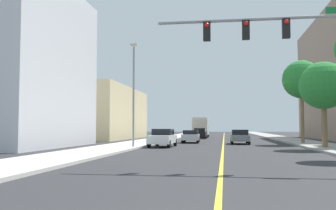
{
  "coord_description": "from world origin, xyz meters",
  "views": [
    {
      "loc": [
        0.15,
        -4.35,
        1.66
      ],
      "look_at": [
        -3.11,
        17.07,
        2.96
      ],
      "focal_mm": 39.79,
      "sensor_mm": 36.0,
      "label": 1
    }
  ],
  "objects": [
    {
      "name": "ground",
      "position": [
        0.0,
        42.0,
        0.0
      ],
      "size": [
        192.0,
        192.0,
        0.0
      ],
      "primitive_type": "plane",
      "color": "#2D2D30"
    },
    {
      "name": "sidewalk_left",
      "position": [
        -8.44,
        42.0,
        0.07
      ],
      "size": [
        3.97,
        168.0,
        0.15
      ],
      "primitive_type": "cube",
      "color": "beige",
      "rests_on": "ground"
    },
    {
      "name": "sidewalk_right",
      "position": [
        8.44,
        42.0,
        0.07
      ],
      "size": [
        3.97,
        168.0,
        0.15
      ],
      "primitive_type": "cube",
      "color": "#9E9B93",
      "rests_on": "ground"
    },
    {
      "name": "lane_marking_center",
      "position": [
        0.0,
        42.0,
        0.0
      ],
      "size": [
        0.16,
        144.0,
        0.01
      ],
      "primitive_type": "cube",
      "color": "yellow",
      "rests_on": "ground"
    },
    {
      "name": "building_left_far",
      "position": [
        -21.29,
        47.13,
        3.63
      ],
      "size": [
        16.79,
        20.64,
        7.27
      ],
      "primitive_type": "cube",
      "color": "beige",
      "rests_on": "ground"
    },
    {
      "name": "traffic_signal_mast",
      "position": [
        3.64,
        11.83,
        5.07
      ],
      "size": [
        9.7,
        0.36,
        6.56
      ],
      "color": "gray",
      "rests_on": "sidewalk_right"
    },
    {
      "name": "street_lamp",
      "position": [
        -6.96,
        24.18,
        4.67
      ],
      "size": [
        0.56,
        0.28,
        8.18
      ],
      "color": "gray",
      "rests_on": "sidewalk_left"
    },
    {
      "name": "palm_mid",
      "position": [
        7.65,
        25.43,
        4.82
      ],
      "size": [
        3.64,
        3.64,
        6.54
      ],
      "color": "brown",
      "rests_on": "sidewalk_right"
    },
    {
      "name": "palm_far",
      "position": [
        7.71,
        33.71,
        6.35
      ],
      "size": [
        3.76,
        3.76,
        8.13
      ],
      "color": "brown",
      "rests_on": "sidewalk_right"
    },
    {
      "name": "car_gray",
      "position": [
        1.64,
        33.54,
        0.74
      ],
      "size": [
        1.82,
        4.35,
        1.43
      ],
      "rotation": [
        0.0,
        0.0,
        0.0
      ],
      "color": "slate",
      "rests_on": "ground"
    },
    {
      "name": "car_silver",
      "position": [
        -3.46,
        35.63,
        0.72
      ],
      "size": [
        1.92,
        4.62,
        1.35
      ],
      "rotation": [
        0.0,
        0.0,
        0.04
      ],
      "color": "#BCBCC1",
      "rests_on": "ground"
    },
    {
      "name": "car_white",
      "position": [
        -5.05,
        26.87,
        0.78
      ],
      "size": [
        1.94,
        4.48,
        1.53
      ],
      "rotation": [
        0.0,
        0.0,
        3.12
      ],
      "color": "white",
      "rests_on": "ground"
    },
    {
      "name": "car_black",
      "position": [
        -3.37,
        49.96,
        0.79
      ],
      "size": [
        1.88,
        4.41,
        1.54
      ],
      "rotation": [
        0.0,
        0.0,
        -0.02
      ],
      "color": "black",
      "rests_on": "ground"
    },
    {
      "name": "delivery_truck",
      "position": [
        -3.74,
        57.37,
        1.69
      ],
      "size": [
        2.42,
        7.4,
        3.2
      ],
      "rotation": [
        0.0,
        0.0,
        0.0
      ],
      "color": "#194799",
      "rests_on": "ground"
    }
  ]
}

